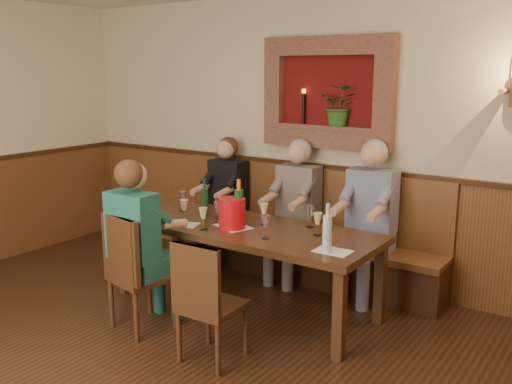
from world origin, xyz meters
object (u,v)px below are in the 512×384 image
(person_bench_mid, at_px, (293,223))
(wine_bottle_green_b, at_px, (205,202))
(spittoon_bucket, at_px, (232,213))
(bench, at_px, (298,245))
(dining_table, at_px, (243,234))
(person_chair_front, at_px, (143,259))
(wine_bottle_green_a, at_px, (239,208))
(person_bench_left, at_px, (223,212))
(person_bench_right, at_px, (367,234))
(chair_near_left, at_px, (141,295))
(chair_near_right, at_px, (211,326))
(water_bottle, at_px, (327,233))

(person_bench_mid, height_order, wine_bottle_green_b, person_bench_mid)
(spittoon_bucket, bearing_deg, bench, 88.56)
(dining_table, bearing_deg, bench, 90.00)
(bench, relative_size, person_chair_front, 2.14)
(person_bench_mid, distance_m, person_chair_front, 1.67)
(person_bench_mid, distance_m, wine_bottle_green_a, 0.97)
(dining_table, xyz_separation_m, wine_bottle_green_a, (0.01, -0.07, 0.25))
(person_bench_left, xyz_separation_m, person_bench_right, (1.66, -0.00, 0.04))
(chair_near_left, xyz_separation_m, person_bench_left, (-0.44, 1.65, 0.28))
(wine_bottle_green_a, bearing_deg, bench, 90.33)
(person_chair_front, bearing_deg, person_bench_right, 53.02)
(chair_near_left, relative_size, chair_near_right, 1.06)
(person_chair_front, relative_size, spittoon_bucket, 5.42)
(chair_near_left, height_order, wine_bottle_green_b, wine_bottle_green_b)
(person_bench_mid, relative_size, water_bottle, 3.79)
(chair_near_left, bearing_deg, dining_table, 72.57)
(bench, height_order, spittoon_bucket, bench)
(bench, bearing_deg, person_bench_left, -173.23)
(bench, distance_m, spittoon_bucket, 1.20)
(person_bench_left, bearing_deg, person_chair_front, -74.78)
(chair_near_right, bearing_deg, water_bottle, 46.20)
(wine_bottle_green_b, bearing_deg, person_bench_mid, 60.11)
(person_chair_front, height_order, water_bottle, person_chair_front)
(chair_near_right, relative_size, person_bench_right, 0.62)
(spittoon_bucket, relative_size, wine_bottle_green_a, 0.62)
(chair_near_left, bearing_deg, spittoon_bucket, 70.10)
(dining_table, bearing_deg, person_chair_front, -119.22)
(person_bench_right, xyz_separation_m, water_bottle, (0.16, -1.08, 0.30))
(person_bench_right, height_order, wine_bottle_green_b, person_bench_right)
(wine_bottle_green_a, bearing_deg, person_bench_mid, 90.10)
(wine_bottle_green_b, height_order, water_bottle, water_bottle)
(bench, bearing_deg, water_bottle, -51.69)
(bench, xyz_separation_m, person_bench_left, (-0.88, -0.10, 0.24))
(dining_table, distance_m, wine_bottle_green_a, 0.26)
(spittoon_bucket, bearing_deg, person_bench_left, 131.41)
(bench, distance_m, chair_near_right, 1.88)
(person_chair_front, height_order, spittoon_bucket, person_chair_front)
(person_chair_front, xyz_separation_m, water_bottle, (1.38, 0.53, 0.32))
(spittoon_bucket, bearing_deg, person_bench_right, 49.91)
(dining_table, distance_m, person_chair_front, 0.90)
(person_bench_mid, xyz_separation_m, person_bench_right, (0.78, -0.00, 0.02))
(person_bench_left, relative_size, person_bench_mid, 0.97)
(person_bench_right, height_order, spittoon_bucket, person_bench_right)
(chair_near_right, relative_size, wine_bottle_green_b, 2.56)
(wine_bottle_green_a, bearing_deg, chair_near_right, -66.65)
(chair_near_left, xyz_separation_m, wine_bottle_green_b, (-0.02, 0.85, 0.61))
(chair_near_right, height_order, person_bench_mid, person_bench_mid)
(dining_table, distance_m, wine_bottle_green_b, 0.51)
(bench, height_order, person_bench_mid, person_bench_mid)
(water_bottle, bearing_deg, chair_near_left, -157.71)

